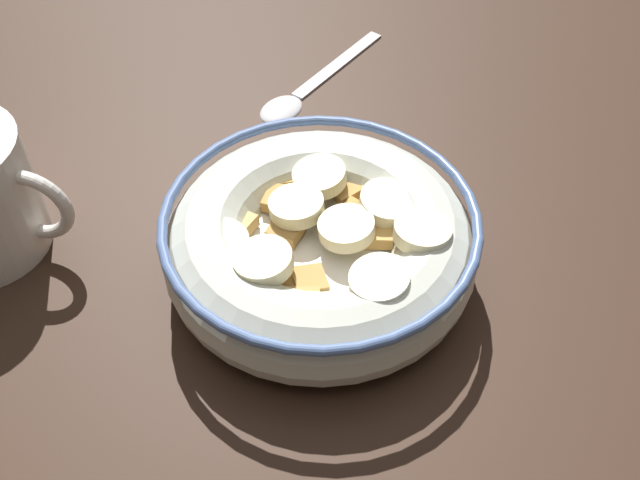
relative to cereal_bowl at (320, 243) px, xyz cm
name	(u,v)px	position (x,y,z in cm)	size (l,w,h in cm)	color
ground_plane	(320,284)	(-0.03, 0.01, -3.72)	(117.06, 117.06, 2.00)	#332116
cereal_bowl	(320,243)	(0.00, 0.00, 0.00)	(17.99, 17.99, 5.41)	beige
spoon	(300,91)	(-4.60, 16.99, -2.39)	(8.07, 13.52, 0.80)	silver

